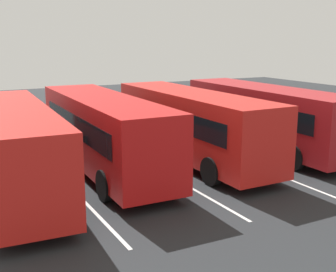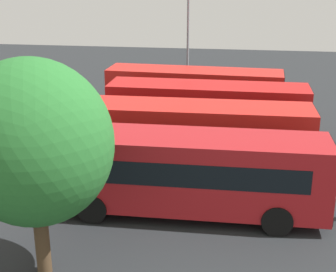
{
  "view_description": "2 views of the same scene",
  "coord_description": "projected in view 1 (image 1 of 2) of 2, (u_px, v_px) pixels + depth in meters",
  "views": [
    {
      "loc": [
        -16.51,
        7.96,
        5.46
      ],
      "look_at": [
        -0.32,
        -0.45,
        1.4
      ],
      "focal_mm": 47.71,
      "sensor_mm": 36.0,
      "label": 1
    },
    {
      "loc": [
        2.04,
        -22.71,
        8.9
      ],
      "look_at": [
        -1.11,
        -1.19,
        1.34
      ],
      "focal_mm": 52.67,
      "sensor_mm": 36.0,
      "label": 2
    }
  ],
  "objects": [
    {
      "name": "lane_stripe_outer_left",
      "position": [
        231.0,
        156.0,
        20.83
      ],
      "size": [
        13.01,
        0.23,
        0.01
      ],
      "primitive_type": "cube",
      "rotation": [
        0.0,
        0.0,
        0.01
      ],
      "color": "silver",
      "rests_on": "ground"
    },
    {
      "name": "lane_stripe_inner_right",
      "position": [
        64.0,
        181.0,
        17.3
      ],
      "size": [
        13.01,
        0.23,
        0.01
      ],
      "primitive_type": "cube",
      "rotation": [
        0.0,
        0.0,
        0.01
      ],
      "color": "silver",
      "rests_on": "ground"
    },
    {
      "name": "bus_far_left",
      "position": [
        265.0,
        115.0,
        21.71
      ],
      "size": [
        10.34,
        2.67,
        3.09
      ],
      "rotation": [
        0.0,
        0.0,
        0.01
      ],
      "color": "#AD191E",
      "rests_on": "ground"
    },
    {
      "name": "pedestrian",
      "position": [
        196.0,
        113.0,
        26.75
      ],
      "size": [
        0.42,
        0.42,
        1.74
      ],
      "rotation": [
        0.0,
        0.0,
        3.55
      ],
      "color": "#232833",
      "rests_on": "ground"
    },
    {
      "name": "ground_plane",
      "position": [
        155.0,
        168.0,
        19.07
      ],
      "size": [
        65.64,
        65.64,
        0.0
      ],
      "primitive_type": "plane",
      "color": "#232628"
    },
    {
      "name": "bus_center_right",
      "position": [
        104.0,
        130.0,
        18.21
      ],
      "size": [
        10.33,
        2.65,
        3.09
      ],
      "rotation": [
        0.0,
        0.0,
        -0.01
      ],
      "color": "red",
      "rests_on": "ground"
    },
    {
      "name": "bus_center_left",
      "position": [
        191.0,
        123.0,
        19.78
      ],
      "size": [
        10.36,
        2.73,
        3.09
      ],
      "rotation": [
        0.0,
        0.0,
        0.02
      ],
      "color": "red",
      "rests_on": "ground"
    },
    {
      "name": "bus_far_right",
      "position": [
        13.0,
        146.0,
        15.63
      ],
      "size": [
        10.41,
        2.95,
        3.09
      ],
      "rotation": [
        0.0,
        0.0,
        -0.05
      ],
      "color": "red",
      "rests_on": "ground"
    },
    {
      "name": "lane_stripe_inner_left",
      "position": [
        155.0,
        167.0,
        19.06
      ],
      "size": [
        13.01,
        0.23,
        0.01
      ],
      "primitive_type": "cube",
      "rotation": [
        0.0,
        0.0,
        0.01
      ],
      "color": "silver",
      "rests_on": "ground"
    }
  ]
}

